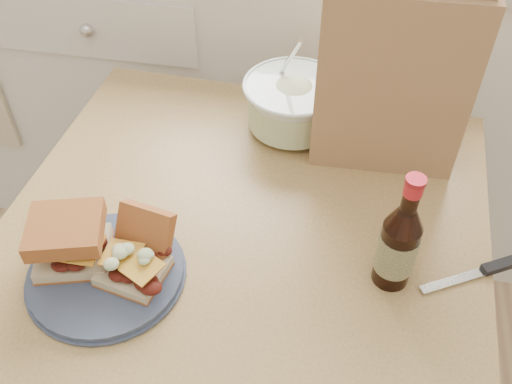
% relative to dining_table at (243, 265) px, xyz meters
% --- Properties ---
extents(cabinet_run, '(2.50, 0.64, 0.94)m').
position_rel_dining_table_xyz_m(cabinet_run, '(0.00, 0.84, -0.13)').
color(cabinet_run, white).
rests_on(cabinet_run, ground).
extents(dining_table, '(0.89, 0.89, 0.71)m').
position_rel_dining_table_xyz_m(dining_table, '(0.00, 0.00, 0.00)').
color(dining_table, tan).
rests_on(dining_table, ground).
extents(plate, '(0.25, 0.25, 0.02)m').
position_rel_dining_table_xyz_m(plate, '(-0.19, -0.14, 0.11)').
color(plate, '#3B4660').
rests_on(plate, dining_table).
extents(sandwich_left, '(0.14, 0.13, 0.08)m').
position_rel_dining_table_xyz_m(sandwich_left, '(-0.25, -0.13, 0.16)').
color(sandwich_left, '#CDBA90').
rests_on(sandwich_left, plate).
extents(sandwich_right, '(0.11, 0.15, 0.08)m').
position_rel_dining_table_xyz_m(sandwich_right, '(-0.14, -0.12, 0.15)').
color(sandwich_right, '#CDBA90').
rests_on(sandwich_right, plate).
extents(coleslaw_bowl, '(0.21, 0.21, 0.21)m').
position_rel_dining_table_xyz_m(coleslaw_bowl, '(0.05, 0.30, 0.16)').
color(coleslaw_bowl, white).
rests_on(coleslaw_bowl, dining_table).
extents(beer_bottle, '(0.06, 0.06, 0.22)m').
position_rel_dining_table_xyz_m(beer_bottle, '(0.26, -0.06, 0.19)').
color(beer_bottle, black).
rests_on(beer_bottle, dining_table).
extents(knife, '(0.17, 0.11, 0.01)m').
position_rel_dining_table_xyz_m(knife, '(0.42, -0.01, 0.11)').
color(knife, silver).
rests_on(knife, dining_table).
extents(paper_bag, '(0.27, 0.18, 0.35)m').
position_rel_dining_table_xyz_m(paper_bag, '(0.23, 0.28, 0.28)').
color(paper_bag, '#A87651').
rests_on(paper_bag, dining_table).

